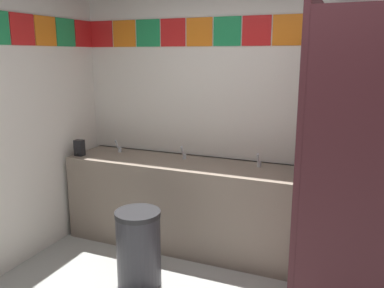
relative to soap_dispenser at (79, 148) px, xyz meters
name	(u,v)px	position (x,y,z in m)	size (l,w,h in m)	color
wall_back	(270,102)	(1.79, 0.51, 0.48)	(3.84, 0.09, 2.79)	silver
vanity_counter	(180,202)	(1.02, 0.18, -0.49)	(2.21, 0.59, 0.84)	gray
faucet_left	(119,147)	(0.29, 0.26, -0.03)	(0.04, 0.10, 0.14)	silver
faucet_center	(184,154)	(1.02, 0.26, -0.03)	(0.04, 0.10, 0.14)	silver
faucet_right	(259,162)	(1.76, 0.26, -0.03)	(0.04, 0.10, 0.14)	silver
soap_dispenser	(79,148)	(0.00, 0.00, 0.00)	(0.09, 0.09, 0.16)	black
stall_divider	(332,171)	(2.42, -0.48, 0.17)	(0.92, 1.39, 2.17)	#471E23
toilet	(373,257)	(2.74, -0.03, -0.61)	(0.39, 0.49, 0.74)	white
trash_bin	(139,248)	(1.01, -0.61, -0.60)	(0.36, 0.36, 0.63)	#333338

